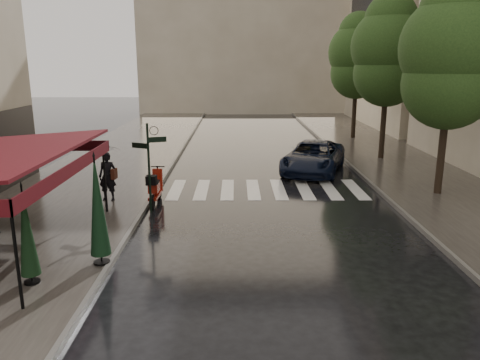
{
  "coord_description": "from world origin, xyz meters",
  "views": [
    {
      "loc": [
        1.75,
        -12.48,
        5.02
      ],
      "look_at": [
        1.88,
        2.01,
        1.4
      ],
      "focal_mm": 35.0,
      "sensor_mm": 36.0,
      "label": 1
    }
  ],
  "objects_px": {
    "scooter": "(155,189)",
    "parasol_back": "(26,231)",
    "pedestrian_with_umbrella": "(106,156)",
    "parasol_front": "(98,206)",
    "parked_car": "(313,157)"
  },
  "relations": [
    {
      "from": "pedestrian_with_umbrella",
      "to": "scooter",
      "type": "xyz_separation_m",
      "value": [
        1.74,
        -0.17,
        -1.2
      ]
    },
    {
      "from": "scooter",
      "to": "parasol_back",
      "type": "relative_size",
      "value": 0.83
    },
    {
      "from": "scooter",
      "to": "parasol_front",
      "type": "bearing_deg",
      "value": -94.01
    },
    {
      "from": "scooter",
      "to": "parked_car",
      "type": "height_order",
      "value": "parked_car"
    },
    {
      "from": "pedestrian_with_umbrella",
      "to": "parasol_back",
      "type": "distance_m",
      "value": 6.73
    },
    {
      "from": "scooter",
      "to": "parked_car",
      "type": "bearing_deg",
      "value": 38.93
    },
    {
      "from": "parked_car",
      "to": "parasol_back",
      "type": "distance_m",
      "value": 14.44
    },
    {
      "from": "parked_car",
      "to": "parasol_back",
      "type": "bearing_deg",
      "value": -106.17
    },
    {
      "from": "pedestrian_with_umbrella",
      "to": "parked_car",
      "type": "xyz_separation_m",
      "value": [
        8.35,
        5.04,
        -1.06
      ]
    },
    {
      "from": "pedestrian_with_umbrella",
      "to": "parasol_front",
      "type": "xyz_separation_m",
      "value": [
        1.29,
        -5.63,
        -0.16
      ]
    },
    {
      "from": "parked_car",
      "to": "parasol_front",
      "type": "distance_m",
      "value": 12.83
    },
    {
      "from": "parked_car",
      "to": "parasol_front",
      "type": "bearing_deg",
      "value": -104.25
    },
    {
      "from": "pedestrian_with_umbrella",
      "to": "parasol_back",
      "type": "height_order",
      "value": "pedestrian_with_umbrella"
    },
    {
      "from": "pedestrian_with_umbrella",
      "to": "parasol_front",
      "type": "height_order",
      "value": "parasol_front"
    },
    {
      "from": "parasol_front",
      "to": "parasol_back",
      "type": "distance_m",
      "value": 1.71
    }
  ]
}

